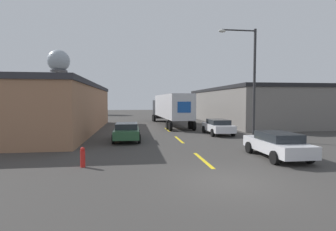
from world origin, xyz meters
The scene contains 11 objects.
ground_plane centered at (0.00, 0.00, 0.00)m, with size 160.00×160.00×0.00m, color #3D3A38.
road_centerline centered at (0.00, 10.88, 0.00)m, with size 0.20×18.03×0.01m.
warehouse_left centered at (-12.97, 17.78, 2.37)m, with size 11.76×21.92×4.73m.
warehouse_right centered at (14.14, 26.44, 2.42)m, with size 14.10×23.90×4.84m.
semi_truck centered at (1.02, 23.56, 2.29)m, with size 3.52×15.47×3.81m.
parked_car_right_mid centered at (4.08, 13.61, 0.74)m, with size 2.04×4.50×1.38m.
parked_car_right_near centered at (4.08, 3.68, 0.74)m, with size 2.04×4.50×1.38m.
parked_car_left_far centered at (-4.08, 10.81, 0.74)m, with size 2.04×4.50×1.38m.
water_tower centered at (-21.13, 56.39, 12.38)m, with size 5.16×5.16×15.16m.
street_lamp centered at (5.46, 10.09, 5.01)m, with size 3.03×0.32×8.61m.
fire_hydrant centered at (-5.89, 2.99, 0.47)m, with size 0.22×0.22×0.94m.
Camera 1 is at (-3.56, -9.36, 3.06)m, focal length 28.00 mm.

